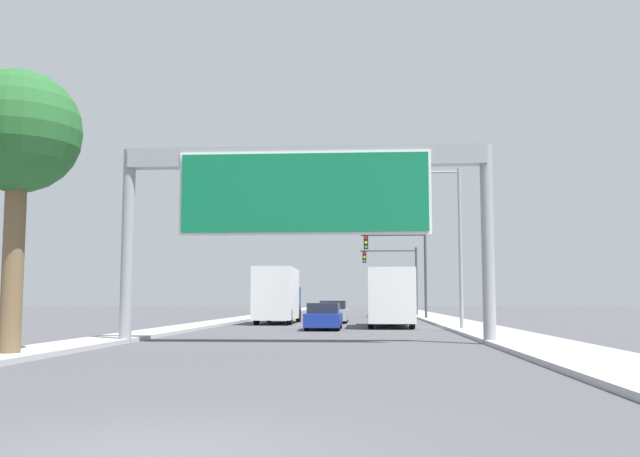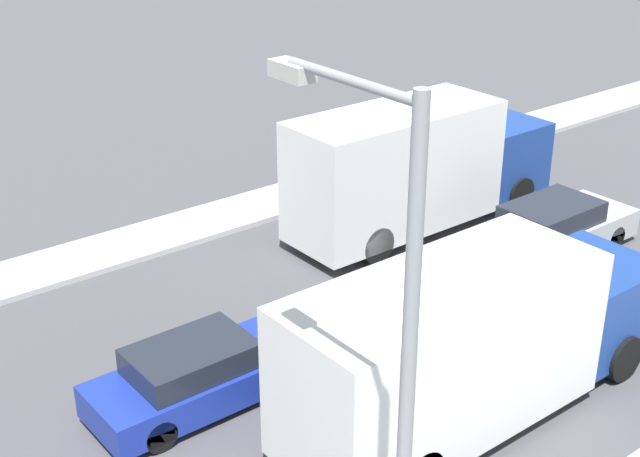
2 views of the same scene
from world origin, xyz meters
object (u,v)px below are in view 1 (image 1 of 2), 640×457
object	(u,v)px
truck_box_primary	(390,298)
street_lamp_right	(454,234)
truck_box_secondary	(278,296)
traffic_light_near_intersection	(405,259)
sign_gantry	(305,189)
palm_tree_foreground	(18,136)
car_near_left	(381,309)
car_far_right	(324,317)
traffic_light_mid_block	(398,269)
car_mid_center	(333,312)

from	to	relation	value
truck_box_primary	street_lamp_right	bearing A→B (deg)	-58.68
truck_box_secondary	traffic_light_near_intersection	distance (m)	13.14
truck_box_secondary	traffic_light_near_intersection	bearing A→B (deg)	47.24
sign_gantry	street_lamp_right	distance (m)	12.33
truck_box_secondary	palm_tree_foreground	bearing A→B (deg)	-97.62
car_near_left	car_far_right	distance (m)	28.29
traffic_light_mid_block	palm_tree_foreground	distance (m)	48.51
car_near_left	palm_tree_foreground	distance (m)	47.96
car_mid_center	car_near_left	xyz separation A→B (m)	(3.50, 17.29, -0.01)
car_mid_center	street_lamp_right	bearing A→B (deg)	-61.38
truck_box_secondary	traffic_light_mid_block	distance (m)	21.38
car_far_right	truck_box_secondary	size ratio (longest dim) A/B	0.53
sign_gantry	car_far_right	world-z (taller)	sign_gantry
car_near_left	truck_box_secondary	bearing A→B (deg)	-110.25
traffic_light_mid_block	street_lamp_right	size ratio (longest dim) A/B	0.78
car_far_right	traffic_light_mid_block	bearing A→B (deg)	79.90
truck_box_secondary	traffic_light_near_intersection	size ratio (longest dim) A/B	1.23
car_near_left	traffic_light_mid_block	world-z (taller)	traffic_light_mid_block
car_mid_center	traffic_light_mid_block	size ratio (longest dim) A/B	0.76
sign_gantry	car_near_left	distance (m)	40.14
car_mid_center	truck_box_secondary	xyz separation A→B (m)	(-3.50, -1.69, 1.09)
truck_box_primary	traffic_light_mid_block	distance (m)	24.91
palm_tree_foreground	car_far_right	bearing A→B (deg)	68.68
street_lamp_right	truck_box_primary	bearing A→B (deg)	121.32
sign_gantry	traffic_light_mid_block	xyz separation A→B (m)	(5.08, 40.14, -1.18)
sign_gantry	truck_box_secondary	bearing A→B (deg)	99.59
car_near_left	car_far_right	world-z (taller)	car_near_left
truck_box_primary	truck_box_secondary	world-z (taller)	truck_box_secondary
truck_box_secondary	street_lamp_right	bearing A→B (deg)	-45.71
sign_gantry	traffic_light_mid_block	distance (m)	40.48
traffic_light_near_intersection	street_lamp_right	distance (m)	19.75
truck_box_secondary	traffic_light_near_intersection	xyz separation A→B (m)	(8.71, 9.42, 2.83)
palm_tree_foreground	street_lamp_right	size ratio (longest dim) A/B	0.96
car_mid_center	traffic_light_mid_block	world-z (taller)	traffic_light_mid_block
sign_gantry	traffic_light_near_intersection	world-z (taller)	sign_gantry
car_near_left	truck_box_secondary	xyz separation A→B (m)	(-7.00, -18.98, 1.10)
car_mid_center	truck_box_secondary	distance (m)	4.04
traffic_light_near_intersection	palm_tree_foreground	world-z (taller)	palm_tree_foreground
sign_gantry	car_mid_center	size ratio (longest dim) A/B	2.78
traffic_light_near_intersection	palm_tree_foreground	distance (m)	38.95
car_near_left	car_far_right	size ratio (longest dim) A/B	1.03
car_mid_center	truck_box_secondary	world-z (taller)	truck_box_secondary
sign_gantry	palm_tree_foreground	xyz separation A→B (m)	(-7.18, -6.76, 0.46)
truck_box_primary	traffic_light_near_intersection	distance (m)	15.12
truck_box_primary	sign_gantry	bearing A→B (deg)	-102.79
traffic_light_near_intersection	traffic_light_mid_block	bearing A→B (deg)	90.75
truck_box_primary	street_lamp_right	distance (m)	6.63
traffic_light_near_intersection	traffic_light_mid_block	xyz separation A→B (m)	(-0.13, 10.00, -0.32)
truck_box_secondary	street_lamp_right	distance (m)	14.68
car_near_left	truck_box_primary	world-z (taller)	truck_box_primary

